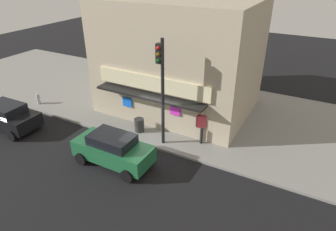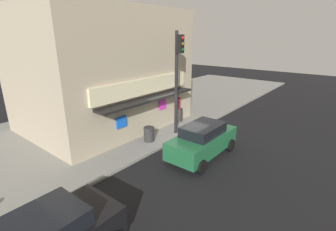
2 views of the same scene
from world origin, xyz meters
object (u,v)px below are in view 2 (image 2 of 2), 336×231
(trash_can, at_px, (149,134))
(traffic_light, at_px, (178,71))
(parked_car_green, at_px, (202,140))
(pedestrian, at_px, (178,106))

(trash_can, bearing_deg, traffic_light, -16.07)
(traffic_light, distance_m, trash_can, 3.81)
(traffic_light, height_order, trash_can, traffic_light)
(parked_car_green, bearing_deg, traffic_light, 61.97)
(trash_can, xyz_separation_m, parked_car_green, (0.49, -3.09, 0.33))
(trash_can, height_order, parked_car_green, parked_car_green)
(pedestrian, xyz_separation_m, parked_car_green, (-3.13, -3.80, -0.31))
(pedestrian, height_order, parked_car_green, pedestrian)
(pedestrian, bearing_deg, trash_can, -168.96)
(traffic_light, relative_size, parked_car_green, 1.44)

